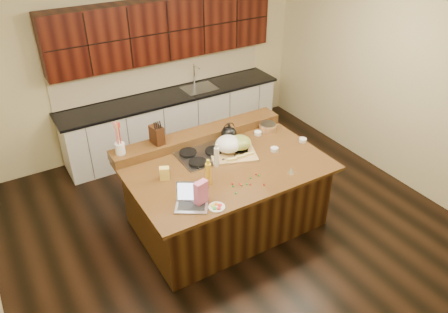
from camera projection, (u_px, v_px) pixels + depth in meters
room at (226, 133)px, 5.08m from camera, size 5.52×5.02×2.72m
island at (226, 194)px, 5.55m from camera, size 2.40×1.60×0.92m
back_ledge at (199, 135)px, 5.78m from camera, size 2.40×0.30×0.12m
cooktop at (214, 152)px, 5.52m from camera, size 0.92×0.52×0.05m
back_counter at (171, 91)px, 7.02m from camera, size 3.70×0.66×2.40m
kettle at (229, 133)px, 5.68m from camera, size 0.27×0.27×0.18m
green_bowl at (239, 143)px, 5.49m from camera, size 0.37×0.37×0.16m
laptop at (192, 200)px, 4.61m from camera, size 0.43×0.41×0.24m
oil_bottle at (208, 174)px, 4.89m from camera, size 0.08×0.08×0.27m
vinegar_bottle at (217, 157)px, 5.21m from camera, size 0.08×0.08×0.25m
wooden_tray at (230, 146)px, 5.46m from camera, size 0.67×0.58×0.23m
ramekin_a at (274, 149)px, 5.56m from camera, size 0.11×0.11×0.04m
ramekin_b at (303, 140)px, 5.76m from camera, size 0.13×0.13×0.04m
ramekin_c at (258, 133)px, 5.92m from camera, size 0.11×0.11×0.04m
strainer_bowl at (268, 128)px, 6.00m from camera, size 0.31×0.31×0.09m
kitchen_timer at (291, 170)px, 5.13m from camera, size 0.09×0.09×0.07m
pink_bag at (201, 193)px, 4.58m from camera, size 0.16×0.12×0.28m
candy_plate at (217, 207)px, 4.59m from camera, size 0.20×0.20×0.01m
package_box at (164, 173)px, 5.00m from camera, size 0.13×0.12×0.15m
utensil_crock at (120, 148)px, 5.25m from camera, size 0.16×0.16×0.14m
knife_block at (157, 135)px, 5.43m from camera, size 0.15×0.21×0.23m
gumdrop_0 at (256, 174)px, 5.10m from camera, size 0.02×0.02×0.02m
gumdrop_1 at (233, 186)px, 4.90m from camera, size 0.02×0.02×0.02m
gumdrop_2 at (232, 184)px, 4.94m from camera, size 0.02×0.02×0.02m
gumdrop_3 at (242, 185)px, 4.92m from camera, size 0.02×0.02×0.02m
gumdrop_4 at (250, 184)px, 4.93m from camera, size 0.02×0.02×0.02m
gumdrop_5 at (236, 193)px, 4.79m from camera, size 0.02×0.02×0.02m
gumdrop_6 at (240, 184)px, 4.94m from camera, size 0.02×0.02×0.02m
gumdrop_7 at (251, 178)px, 5.04m from camera, size 0.02×0.02×0.02m
gumdrop_8 at (241, 185)px, 4.92m from camera, size 0.02×0.02×0.02m
gumdrop_9 at (247, 184)px, 4.94m from camera, size 0.02×0.02×0.02m
gumdrop_10 at (264, 185)px, 4.93m from camera, size 0.02×0.02×0.02m
gumdrop_11 at (259, 176)px, 5.08m from camera, size 0.02×0.02×0.02m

